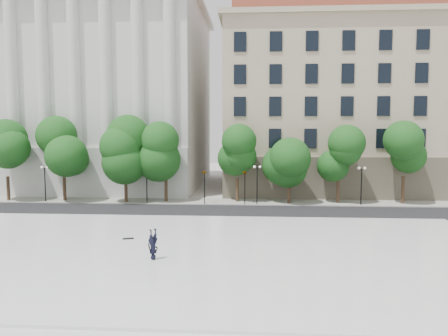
{
  "coord_description": "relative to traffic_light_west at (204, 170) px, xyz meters",
  "views": [
    {
      "loc": [
        5.44,
        -24.08,
        8.2
      ],
      "look_at": [
        3.22,
        10.0,
        5.11
      ],
      "focal_mm": 35.0,
      "sensor_mm": 36.0,
      "label": 1
    }
  ],
  "objects": [
    {
      "name": "building_east",
      "position": [
        19.69,
        16.61,
        7.38
      ],
      "size": [
        36.0,
        26.15,
        23.0
      ],
      "color": "#B9A78D",
      "rests_on": "ground"
    },
    {
      "name": "building_west",
      "position": [
        -17.31,
        16.27,
        9.12
      ],
      "size": [
        31.5,
        27.65,
        25.6
      ],
      "color": "silver",
      "rests_on": "ground"
    },
    {
      "name": "ground",
      "position": [
        -0.31,
        -22.3,
        -3.77
      ],
      "size": [
        160.0,
        160.0,
        0.0
      ],
      "primitive_type": "plane",
      "color": "#ADACA4",
      "rests_on": "ground"
    },
    {
      "name": "lamp_posts",
      "position": [
        -0.4,
        0.3,
        -0.85
      ],
      "size": [
        35.41,
        0.28,
        4.3
      ],
      "color": "black",
      "rests_on": "ground"
    },
    {
      "name": "street",
      "position": [
        -0.31,
        -4.3,
        -3.76
      ],
      "size": [
        60.0,
        8.0,
        0.02
      ],
      "primitive_type": "cube",
      "color": "black",
      "rests_on": "ground"
    },
    {
      "name": "person_lying",
      "position": [
        -0.7,
        -21.41,
        -3.07
      ],
      "size": [
        1.76,
        1.79,
        0.5
      ],
      "primitive_type": "imported",
      "rotation": [
        -1.54,
        0.0,
        0.76
      ],
      "color": "black",
      "rests_on": "plaza"
    },
    {
      "name": "skateboard",
      "position": [
        -3.55,
        -16.78,
        -3.28
      ],
      "size": [
        0.8,
        0.42,
        0.08
      ],
      "primitive_type": "cube",
      "rotation": [
        0.0,
        0.0,
        0.3
      ],
      "color": "black",
      "rests_on": "plaza"
    },
    {
      "name": "plaza",
      "position": [
        -0.31,
        -19.3,
        -3.54
      ],
      "size": [
        44.0,
        22.0,
        0.45
      ],
      "primitive_type": "cube",
      "color": "white",
      "rests_on": "ground"
    },
    {
      "name": "traffic_light_west",
      "position": [
        0.0,
        0.0,
        0.0
      ],
      "size": [
        0.86,
        1.95,
        4.27
      ],
      "color": "black",
      "rests_on": "ground"
    },
    {
      "name": "far_sidewalk",
      "position": [
        -0.31,
        1.7,
        -3.71
      ],
      "size": [
        60.0,
        4.0,
        0.12
      ],
      "primitive_type": "cube",
      "color": "#9F9C92",
      "rests_on": "ground"
    },
    {
      "name": "traffic_light_east",
      "position": [
        4.36,
        0.0,
        -0.09
      ],
      "size": [
        0.94,
        1.71,
        4.18
      ],
      "color": "black",
      "rests_on": "ground"
    },
    {
      "name": "street_trees",
      "position": [
        -1.15,
        1.16,
        1.43
      ],
      "size": [
        47.45,
        5.25,
        7.54
      ],
      "color": "#382619",
      "rests_on": "ground"
    }
  ]
}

